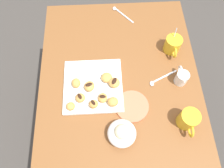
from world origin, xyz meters
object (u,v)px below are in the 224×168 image
Objects in this scene: beignet_1 at (107,78)px; beignet_3 at (71,106)px; saucer_coral_left at (132,106)px; beignet_2 at (80,98)px; beignet_0 at (94,104)px; coffee_mug_mustard_right at (188,119)px; cream_pitcher_white at (182,77)px; dining_table at (119,95)px; beignet_5 at (114,83)px; beignet_6 at (76,83)px; beignet_7 at (113,102)px; pastry_plate_square at (93,86)px; coffee_mug_mustard_left at (173,44)px; beignet_4 at (103,98)px; beignet_8 at (89,86)px; ice_cream_bowl at (122,133)px.

beignet_3 is at bearing -50.78° from beignet_1.
saucer_coral_left is 0.25m from beignet_2.
coffee_mug_mustard_right is at bearing 76.84° from beignet_0.
cream_pitcher_white is 0.36m from beignet_1.
dining_table is 0.18m from beignet_1.
beignet_5 is 1.12× the size of beignet_6.
cream_pitcher_white is 0.36m from beignet_7.
beignet_0 is at bearing -103.16° from coffee_mug_mustard_right.
beignet_7 is at bearing -6.49° from beignet_5.
beignet_0 is 0.15m from beignet_5.
beignet_3 is (0.11, -0.24, 0.16)m from dining_table.
beignet_0 is at bearing 1.51° from pastry_plate_square.
beignet_4 is (0.27, -0.37, -0.02)m from coffee_mug_mustard_left.
beignet_8 is (0.01, -0.15, 0.16)m from dining_table.
beignet_2 is at bearing -80.77° from cream_pitcher_white.
dining_table is 0.27m from beignet_6.
coffee_mug_mustard_right is 2.96× the size of beignet_3.
ice_cream_bowl is 3.02× the size of beignet_0.
pastry_plate_square is 5.74× the size of beignet_6.
saucer_coral_left is (-0.09, -0.24, -0.04)m from coffee_mug_mustard_right.
beignet_5 is (-0.20, -0.32, -0.02)m from coffee_mug_mustard_right.
ice_cream_bowl reaches higher than beignet_5.
pastry_plate_square is at bearing -153.28° from ice_cream_bowl.
beignet_3 is 0.12m from beignet_6.
coffee_mug_mustard_right is 2.96× the size of beignet_0.
cream_pitcher_white is (0.19, 0.01, -0.01)m from coffee_mug_mustard_left.
beignet_5 is at bearing 87.97° from beignet_6.
beignet_2 is at bearing -39.98° from pastry_plate_square.
pastry_plate_square is 0.03m from beignet_8.
beignet_7 is (-0.15, -0.03, -0.01)m from ice_cream_bowl.
beignet_5 is at bearing 90.67° from pastry_plate_square.
beignet_1 is (-0.02, -0.36, -0.01)m from cream_pitcher_white.
beignet_4 is (-0.13, -0.37, -0.02)m from coffee_mug_mustard_right.
pastry_plate_square is 0.43m from cream_pitcher_white.
beignet_8 is at bearing 137.78° from beignet_3.
cream_pitcher_white is at bearing 107.49° from beignet_7.
pastry_plate_square is 0.08m from beignet_6.
coffee_mug_mustard_right reaches higher than beignet_0.
beignet_0 is (-0.01, -0.18, 0.03)m from saucer_coral_left.
coffee_mug_mustard_left is 0.52m from beignet_0.
beignet_1 reaches higher than pastry_plate_square.
saucer_coral_left is 3.13× the size of beignet_7.
beignet_0 is (-0.14, -0.12, -0.00)m from ice_cream_bowl.
coffee_mug_mustard_left is 1.08× the size of coffee_mug_mustard_right.
beignet_0 reaches higher than beignet_2.
beignet_2 is (-0.04, -0.24, 0.03)m from saucer_coral_left.
beignet_4 reaches higher than dining_table.
ice_cream_bowl reaches higher than beignet_2.
cream_pitcher_white reaches higher than beignet_0.
coffee_mug_mustard_left is at bearing 110.92° from beignet_6.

